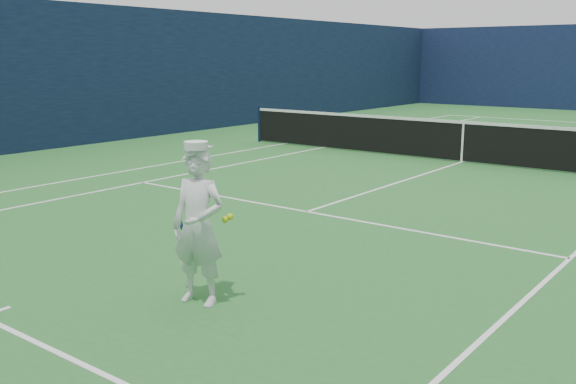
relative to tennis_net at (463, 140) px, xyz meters
name	(u,v)px	position (x,y,z in m)	size (l,w,h in m)	color
ground	(461,162)	(0.00, 0.00, -0.55)	(80.00, 80.00, 0.00)	#28692A
court_markings	(461,162)	(0.00, 0.00, -0.55)	(11.03, 23.83, 0.01)	white
windscreen_fence	(466,79)	(0.00, 0.00, 1.45)	(20.12, 36.12, 4.00)	#0F1838
tennis_net	(463,140)	(0.00, 0.00, 0.00)	(12.88, 0.09, 1.07)	#141E4C
tennis_player	(198,226)	(1.44, -10.29, 0.27)	(0.80, 0.50, 1.69)	white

